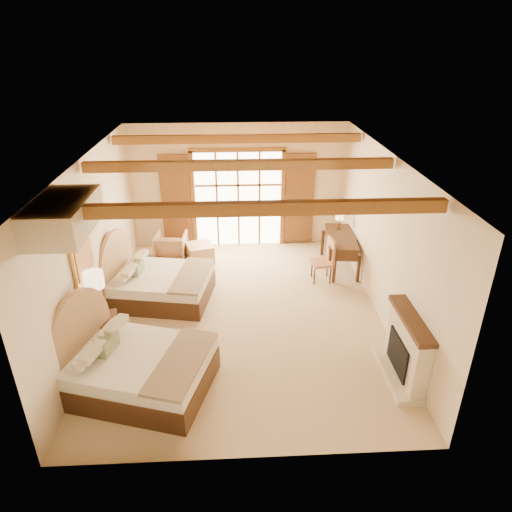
{
  "coord_description": "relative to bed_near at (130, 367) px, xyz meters",
  "views": [
    {
      "loc": [
        -0.14,
        -7.81,
        5.14
      ],
      "look_at": [
        0.29,
        0.2,
        1.21
      ],
      "focal_mm": 32.0,
      "sensor_mm": 36.0,
      "label": 1
    }
  ],
  "objects": [
    {
      "name": "bed_far",
      "position": [
        -0.03,
        2.73,
        -0.02
      ],
      "size": [
        2.26,
        1.85,
        1.32
      ],
      "rotation": [
        0.0,
        0.0,
        -0.18
      ],
      "color": "#402218",
      "rests_on": "floor"
    },
    {
      "name": "armchair",
      "position": [
        0.11,
        4.66,
        -0.07
      ],
      "size": [
        0.8,
        0.82,
        0.7
      ],
      "primitive_type": "imported",
      "rotation": [
        0.0,
        0.0,
        -3.21
      ],
      "color": "#A5724B",
      "rests_on": "floor"
    },
    {
      "name": "wall_right",
      "position": [
        4.57,
        2.05,
        1.18
      ],
      "size": [
        0.0,
        7.0,
        7.0
      ],
      "primitive_type": "plane",
      "rotation": [
        1.57,
        0.0,
        -1.57
      ],
      "color": "beige",
      "rests_on": "ground"
    },
    {
      "name": "canopy_valance",
      "position": [
        -0.58,
        0.05,
        2.53
      ],
      "size": [
        0.7,
        1.4,
        0.45
      ],
      "primitive_type": "cube",
      "color": "beige",
      "rests_on": "ceiling"
    },
    {
      "name": "fireplace",
      "position": [
        4.41,
        0.05,
        0.09
      ],
      "size": [
        0.46,
        1.4,
        1.16
      ],
      "color": "beige",
      "rests_on": "ground"
    },
    {
      "name": "french_doors",
      "position": [
        1.82,
        5.49,
        0.83
      ],
      "size": [
        3.95,
        0.08,
        2.6
      ],
      "color": "white",
      "rests_on": "ground"
    },
    {
      "name": "ceiling_beams",
      "position": [
        1.82,
        2.05,
        2.66
      ],
      "size": [
        5.39,
        4.6,
        0.18
      ],
      "primitive_type": null,
      "color": "brown",
      "rests_on": "ceiling"
    },
    {
      "name": "nightstand",
      "position": [
        -0.68,
        1.01,
        -0.09
      ],
      "size": [
        0.67,
        0.67,
        0.67
      ],
      "primitive_type": "cube",
      "rotation": [
        0.0,
        0.0,
        0.22
      ],
      "color": "#402218",
      "rests_on": "floor"
    },
    {
      "name": "wall_left",
      "position": [
        -0.93,
        2.05,
        1.18
      ],
      "size": [
        0.0,
        7.0,
        7.0
      ],
      "primitive_type": "plane",
      "rotation": [
        1.57,
        0.0,
        1.57
      ],
      "color": "beige",
      "rests_on": "ground"
    },
    {
      "name": "ottoman",
      "position": [
        0.83,
        4.52,
        -0.2
      ],
      "size": [
        0.76,
        0.76,
        0.44
      ],
      "primitive_type": "cube",
      "rotation": [
        0.0,
        0.0,
        0.3
      ],
      "color": "tan",
      "rests_on": "floor"
    },
    {
      "name": "desk_chair",
      "position": [
        3.68,
        3.37,
        -0.1
      ],
      "size": [
        0.51,
        0.51,
        1.03
      ],
      "rotation": [
        0.0,
        0.0,
        0.13
      ],
      "color": "#B5794A",
      "rests_on": "floor"
    },
    {
      "name": "floor_lamp",
      "position": [
        -0.68,
        1.04,
        0.91
      ],
      "size": [
        0.33,
        0.33,
        1.57
      ],
      "color": "#352818",
      "rests_on": "floor"
    },
    {
      "name": "wall_back",
      "position": [
        1.82,
        5.55,
        1.18
      ],
      "size": [
        5.5,
        0.0,
        5.5
      ],
      "primitive_type": "plane",
      "rotation": [
        1.57,
        0.0,
        0.0
      ],
      "color": "beige",
      "rests_on": "ground"
    },
    {
      "name": "desk",
      "position": [
        4.21,
        3.98,
        0.03
      ],
      "size": [
        0.86,
        1.63,
        0.84
      ],
      "rotation": [
        0.0,
        0.0,
        -0.13
      ],
      "color": "#402218",
      "rests_on": "floor"
    },
    {
      "name": "painting",
      "position": [
        -0.89,
        1.3,
        1.33
      ],
      "size": [
        0.06,
        0.95,
        0.75
      ],
      "color": "gold",
      "rests_on": "wall_left"
    },
    {
      "name": "ceiling",
      "position": [
        1.82,
        2.05,
        2.78
      ],
      "size": [
        7.0,
        7.0,
        0.0
      ],
      "primitive_type": "plane",
      "rotation": [
        3.14,
        0.0,
        0.0
      ],
      "color": "#B37430",
      "rests_on": "ground"
    },
    {
      "name": "desk_lamp",
      "position": [
        4.25,
        4.41,
        0.73
      ],
      "size": [
        0.2,
        0.2,
        0.41
      ],
      "color": "#352818",
      "rests_on": "desk"
    },
    {
      "name": "floor",
      "position": [
        1.82,
        2.05,
        -0.42
      ],
      "size": [
        7.0,
        7.0,
        0.0
      ],
      "primitive_type": "plane",
      "color": "tan",
      "rests_on": "ground"
    },
    {
      "name": "bed_near",
      "position": [
        0.0,
        0.0,
        0.0
      ],
      "size": [
        2.54,
        2.13,
        1.39
      ],
      "rotation": [
        0.0,
        0.0,
        -0.29
      ],
      "color": "#402218",
      "rests_on": "floor"
    }
  ]
}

